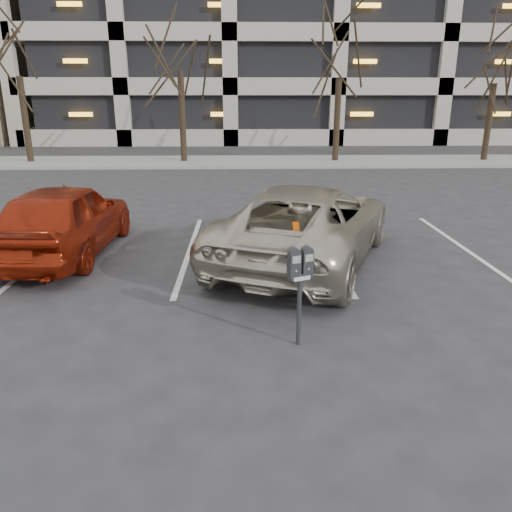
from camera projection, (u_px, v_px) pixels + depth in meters
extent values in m
plane|color=#28282B|center=(264.00, 293.00, 7.90)|extent=(140.00, 140.00, 0.00)
cube|color=gray|center=(249.00, 162.00, 23.10)|extent=(80.00, 4.00, 0.12)
cube|color=silver|center=(50.00, 252.00, 9.97)|extent=(0.10, 5.20, 0.00)
cube|color=silver|center=(190.00, 250.00, 10.05)|extent=(0.10, 5.20, 0.00)
cube|color=silver|center=(328.00, 249.00, 10.12)|extent=(0.10, 5.20, 0.00)
cube|color=silver|center=(464.00, 248.00, 10.19)|extent=(0.10, 5.20, 0.00)
cube|color=black|center=(403.00, 12.00, 37.80)|extent=(49.92, 19.20, 18.00)
cylinder|color=black|center=(26.00, 121.00, 22.28)|extent=(0.28, 0.28, 3.79)
cylinder|color=black|center=(182.00, 118.00, 22.43)|extent=(0.28, 0.28, 4.01)
cylinder|color=black|center=(337.00, 122.00, 22.66)|extent=(0.28, 0.28, 3.70)
cylinder|color=black|center=(488.00, 124.00, 22.87)|extent=(0.28, 0.28, 3.51)
cylinder|color=black|center=(299.00, 311.00, 6.14)|extent=(0.06, 0.06, 0.90)
cube|color=black|center=(300.00, 276.00, 5.99)|extent=(0.32, 0.20, 0.06)
cube|color=silver|center=(302.00, 279.00, 5.95)|extent=(0.21, 0.09, 0.05)
cube|color=gray|center=(297.00, 260.00, 5.83)|extent=(0.10, 0.05, 0.09)
cube|color=gray|center=(309.00, 258.00, 5.90)|extent=(0.10, 0.05, 0.09)
imported|color=beige|center=(306.00, 224.00, 9.21)|extent=(4.22, 5.74, 1.45)
cube|color=#EA5104|center=(293.00, 194.00, 8.11)|extent=(0.10, 0.20, 0.01)
imported|color=maroon|center=(64.00, 219.00, 9.60)|extent=(1.86, 4.28, 1.44)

